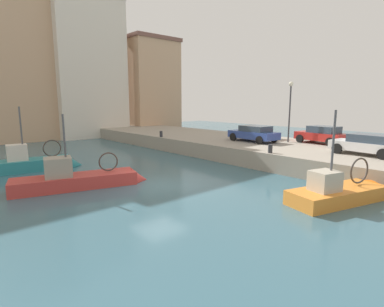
{
  "coord_description": "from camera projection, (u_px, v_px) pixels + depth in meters",
  "views": [
    {
      "loc": [
        -9.19,
        -13.16,
        4.47
      ],
      "look_at": [
        3.43,
        1.17,
        1.2
      ],
      "focal_mm": 28.46,
      "sensor_mm": 36.0,
      "label": 1
    }
  ],
  "objects": [
    {
      "name": "fishing_boat_red",
      "position": [
        82.0,
        184.0,
        16.1
      ],
      "size": [
        7.11,
        3.29,
        4.58
      ],
      "color": "#BC3833",
      "rests_on": "ground"
    },
    {
      "name": "parked_car_white",
      "position": [
        367.0,
        144.0,
        18.72
      ],
      "size": [
        2.19,
        4.05,
        1.3
      ],
      "color": "silver",
      "rests_on": "quay_wall"
    },
    {
      "name": "waterfront_building_west",
      "position": [
        82.0,
        68.0,
        39.2
      ],
      "size": [
        8.88,
        8.94,
        17.4
      ],
      "color": "silver",
      "rests_on": "ground"
    },
    {
      "name": "quay_wall",
      "position": [
        279.0,
        151.0,
        23.87
      ],
      "size": [
        9.0,
        56.0,
        1.2
      ],
      "primitive_type": "cube",
      "color": "#9E9384",
      "rests_on": "ground"
    },
    {
      "name": "mooring_bollard_mid",
      "position": [
        270.0,
        149.0,
        19.54
      ],
      "size": [
        0.28,
        0.28,
        0.55
      ],
      "primitive_type": "cylinder",
      "color": "#2D2D33",
      "rests_on": "quay_wall"
    },
    {
      "name": "waterfront_building_west_mid",
      "position": [
        145.0,
        87.0,
        44.86
      ],
      "size": [
        7.37,
        8.76,
        13.26
      ],
      "color": "tan",
      "rests_on": "ground"
    },
    {
      "name": "water_surface",
      "position": [
        159.0,
        185.0,
        16.48
      ],
      "size": [
        80.0,
        80.0,
        0.0
      ],
      "primitive_type": "plane",
      "color": "#386070",
      "rests_on": "ground"
    },
    {
      "name": "waterfront_building_central",
      "position": [
        9.0,
        54.0,
        34.82
      ],
      "size": [
        10.57,
        9.02,
        19.57
      ],
      "color": "tan",
      "rests_on": "ground"
    },
    {
      "name": "parked_car_blue",
      "position": [
        254.0,
        133.0,
        25.06
      ],
      "size": [
        2.2,
        4.24,
        1.32
      ],
      "color": "#334C9E",
      "rests_on": "quay_wall"
    },
    {
      "name": "fishing_boat_teal",
      "position": [
        36.0,
        168.0,
        20.13
      ],
      "size": [
        5.89,
        2.48,
        4.91
      ],
      "color": "teal",
      "rests_on": "ground"
    },
    {
      "name": "fishing_boat_orange",
      "position": [
        342.0,
        198.0,
        13.84
      ],
      "size": [
        5.85,
        3.03,
        4.88
      ],
      "color": "orange",
      "rests_on": "ground"
    },
    {
      "name": "parked_car_red",
      "position": [
        322.0,
        135.0,
        23.86
      ],
      "size": [
        2.33,
        4.02,
        1.39
      ],
      "color": "red",
      "rests_on": "quay_wall"
    },
    {
      "name": "mooring_bollard_north",
      "position": [
        161.0,
        134.0,
        28.41
      ],
      "size": [
        0.28,
        0.28,
        0.55
      ],
      "primitive_type": "cylinder",
      "color": "#2D2D33",
      "rests_on": "quay_wall"
    },
    {
      "name": "quay_streetlamp",
      "position": [
        290.0,
        102.0,
        24.3
      ],
      "size": [
        0.36,
        0.36,
        4.83
      ],
      "color": "#38383D",
      "rests_on": "quay_wall"
    }
  ]
}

